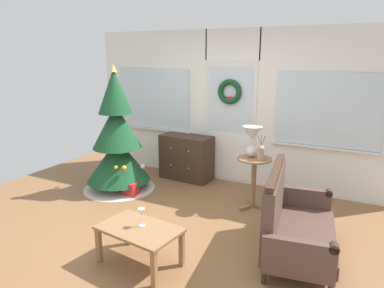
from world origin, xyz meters
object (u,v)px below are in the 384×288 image
at_px(table_lamp, 252,137).
at_px(settee_sofa, 291,221).
at_px(christmas_tree, 117,144).
at_px(wine_glass, 142,213).
at_px(flower_vase, 261,152).
at_px(dresser_cabinet, 186,157).
at_px(gift_box, 131,189).
at_px(side_table, 254,173).
at_px(coffee_table, 139,233).

bearing_deg(table_lamp, settee_sofa, -51.99).
height_order(christmas_tree, wine_glass, christmas_tree).
distance_m(table_lamp, wine_glass, 2.05).
xyz_separation_m(christmas_tree, settee_sofa, (2.92, -0.68, -0.38)).
xyz_separation_m(christmas_tree, flower_vase, (2.28, 0.24, 0.10)).
relative_size(flower_vase, wine_glass, 1.79).
height_order(dresser_cabinet, gift_box, dresser_cabinet).
distance_m(side_table, coffee_table, 2.02).
xyz_separation_m(side_table, coffee_table, (-0.61, -1.92, -0.17)).
relative_size(side_table, wine_glass, 3.77).
bearing_deg(flower_vase, coffee_table, -110.85).
height_order(settee_sofa, coffee_table, settee_sofa).
bearing_deg(christmas_tree, side_table, 7.75).
distance_m(dresser_cabinet, side_table, 1.56).
bearing_deg(gift_box, flower_vase, 11.79).
distance_m(table_lamp, flower_vase, 0.25).
relative_size(side_table, coffee_table, 0.82).
height_order(table_lamp, gift_box, table_lamp).
bearing_deg(settee_sofa, gift_box, 168.64).
bearing_deg(side_table, flower_vase, -30.96).
xyz_separation_m(dresser_cabinet, wine_glass, (0.82, -2.50, 0.17)).
relative_size(christmas_tree, flower_vase, 5.72).
bearing_deg(coffee_table, flower_vase, 69.15).
bearing_deg(side_table, wine_glass, -107.81).
xyz_separation_m(flower_vase, coffee_table, (-0.71, -1.86, -0.50)).
bearing_deg(side_table, table_lamp, 146.31).
xyz_separation_m(side_table, gift_box, (-1.82, -0.46, -0.41)).
bearing_deg(side_table, coffee_table, -107.59).
relative_size(dresser_cabinet, flower_vase, 2.64).
distance_m(side_table, wine_glass, 1.97).
height_order(dresser_cabinet, coffee_table, dresser_cabinet).
bearing_deg(coffee_table, settee_sofa, 35.18).
bearing_deg(dresser_cabinet, flower_vase, -24.22).
bearing_deg(dresser_cabinet, gift_box, -110.42).
relative_size(dresser_cabinet, gift_box, 4.35).
bearing_deg(gift_box, dresser_cabinet, 69.58).
distance_m(side_table, flower_vase, 0.35).
relative_size(side_table, flower_vase, 2.10).
distance_m(settee_sofa, side_table, 1.23).
height_order(dresser_cabinet, side_table, dresser_cabinet).
xyz_separation_m(settee_sofa, gift_box, (-2.56, 0.51, -0.27)).
height_order(christmas_tree, coffee_table, christmas_tree).
bearing_deg(coffee_table, wine_glass, 82.55).
relative_size(settee_sofa, wine_glass, 7.74).
height_order(dresser_cabinet, settee_sofa, settee_sofa).
height_order(christmas_tree, dresser_cabinet, christmas_tree).
height_order(settee_sofa, table_lamp, table_lamp).
height_order(settee_sofa, gift_box, settee_sofa).
height_order(table_lamp, wine_glass, table_lamp).
distance_m(settee_sofa, flower_vase, 1.21).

